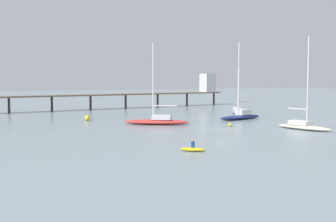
{
  "coord_description": "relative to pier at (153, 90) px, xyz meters",
  "views": [
    {
      "loc": [
        -33.27,
        -48.98,
        6.91
      ],
      "look_at": [
        0.0,
        15.74,
        1.5
      ],
      "focal_mm": 47.16,
      "sensor_mm": 36.0,
      "label": 1
    }
  ],
  "objects": [
    {
      "name": "sailboat_cream",
      "position": [
        -1.45,
        -50.84,
        -3.5
      ],
      "size": [
        3.79,
        8.49,
        12.46
      ],
      "color": "beige",
      "rests_on": "ground_plane"
    },
    {
      "name": "dinghy_yellow",
      "position": [
        -23.76,
        -59.29,
        -3.95
      ],
      "size": [
        2.44,
        2.44,
        1.14
      ],
      "color": "yellow",
      "rests_on": "ground_plane"
    },
    {
      "name": "mooring_buoy_near",
      "position": [
        -8.24,
        -43.4,
        -3.91
      ],
      "size": [
        0.51,
        0.51,
        0.51
      ],
      "primitive_type": "sphere",
      "color": "yellow",
      "rests_on": "ground_plane"
    },
    {
      "name": "sailboat_red",
      "position": [
        -16.19,
        -35.9,
        -3.52
      ],
      "size": [
        9.61,
        7.78,
        12.19
      ],
      "color": "red",
      "rests_on": "ground_plane"
    },
    {
      "name": "sailboat_navy",
      "position": [
        -0.01,
        -34.84,
        -3.43
      ],
      "size": [
        9.93,
        4.33,
        12.89
      ],
      "color": "navy",
      "rests_on": "ground_plane"
    },
    {
      "name": "ground_plane",
      "position": [
        -11.55,
        -46.13,
        -4.17
      ],
      "size": [
        400.0,
        400.0,
        0.0
      ],
      "primitive_type": "plane",
      "color": "gray"
    },
    {
      "name": "sailboat_gray",
      "position": [
        6.39,
        -25.18,
        -3.6
      ],
      "size": [
        4.69,
        6.69,
        8.78
      ],
      "color": "gray",
      "rests_on": "ground_plane"
    },
    {
      "name": "pier",
      "position": [
        0.0,
        0.0,
        0.0
      ],
      "size": [
        62.46,
        9.31,
        8.1
      ],
      "color": "brown",
      "rests_on": "ground_plane"
    },
    {
      "name": "mooring_buoy_inner",
      "position": [
        -23.85,
        -25.53,
        -3.73
      ],
      "size": [
        0.88,
        0.88,
        0.88
      ],
      "primitive_type": "sphere",
      "color": "yellow",
      "rests_on": "ground_plane"
    }
  ]
}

